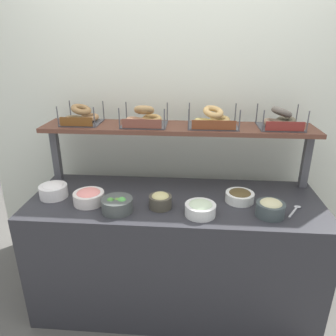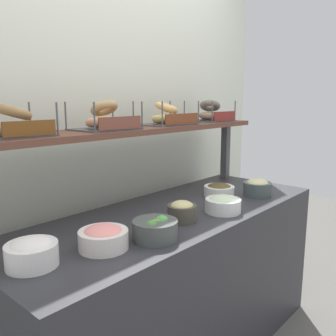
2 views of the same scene
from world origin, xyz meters
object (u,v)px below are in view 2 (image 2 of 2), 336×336
bowl_hummus (182,211)px  bagel_basket_sesame (105,120)px  serving_spoon_near_plate (259,187)px  bowl_lox_spread (103,237)px  bowl_chocolate_spread (219,190)px  bowl_scallion_spread (223,204)px  bagel_basket_plain (167,117)px  bowl_veggie_mix (155,229)px  bagel_basket_everything (15,125)px  bowl_tuna_salad (257,187)px  bowl_cream_cheese (32,252)px  bagel_basket_poppy (210,114)px

bowl_hummus → bagel_basket_sesame: 0.59m
serving_spoon_near_plate → bowl_lox_spread: bearing=-179.6°
bowl_chocolate_spread → bagel_basket_sesame: bearing=158.7°
bowl_scallion_spread → bagel_basket_plain: size_ratio=0.55×
bagel_basket_plain → bowl_veggie_mix: bearing=-141.9°
bagel_basket_everything → bagel_basket_plain: bearing=-1.1°
bowl_scallion_spread → bowl_hummus: bearing=163.4°
bagel_basket_everything → bagel_basket_plain: 0.92m
bowl_lox_spread → bowl_chocolate_spread: bearing=6.3°
bowl_scallion_spread → bowl_chocolate_spread: 0.33m
bowl_hummus → bowl_scallion_spread: size_ratio=0.77×
bowl_scallion_spread → bagel_basket_sesame: bearing=131.1°
bagel_basket_plain → serving_spoon_near_plate: bearing=-34.8°
bowl_hummus → bowl_tuna_salad: bearing=-4.2°
bowl_lox_spread → bowl_chocolate_spread: size_ratio=1.07×
bowl_cream_cheese → serving_spoon_near_plate: bearing=-2.2°
bowl_lox_spread → bowl_cream_cheese: 0.27m
bowl_tuna_salad → bagel_basket_poppy: bearing=76.0°
bowl_tuna_salad → bagel_basket_poppy: bagel_basket_poppy is taller
bowl_lox_spread → bowl_scallion_spread: 0.72m
bowl_chocolate_spread → serving_spoon_near_plate: size_ratio=1.20×
bowl_tuna_salad → bowl_chocolate_spread: bearing=131.8°
serving_spoon_near_plate → bowl_chocolate_spread: bearing=163.4°
bowl_scallion_spread → bowl_veggie_mix: 0.51m
bowl_lox_spread → bagel_basket_everything: 0.59m
bowl_tuna_salad → bowl_veggie_mix: 0.92m
bagel_basket_everything → bagel_basket_poppy: (1.37, -0.02, 0.00)m
bowl_veggie_mix → serving_spoon_near_plate: size_ratio=1.25×
bowl_lox_spread → bowl_hummus: bowl_hummus is taller
bowl_cream_cheese → bowl_veggie_mix: size_ratio=0.96×
bowl_hummus → bowl_veggie_mix: size_ratio=0.74×
bowl_chocolate_spread → bowl_tuna_salad: bowl_tuna_salad is taller
bowl_lox_spread → bowl_tuna_salad: bearing=-3.5°
serving_spoon_near_plate → bagel_basket_poppy: (-0.06, 0.36, 0.47)m
bagel_basket_plain → bagel_basket_everything: bearing=178.9°
bowl_scallion_spread → bagel_basket_plain: bagel_basket_plain is taller
bowl_scallion_spread → bagel_basket_poppy: bearing=41.4°
bowl_lox_spread → bowl_cream_cheese: bowl_cream_cheese is taller
bowl_lox_spread → bagel_basket_poppy: 1.36m
bowl_veggie_mix → bowl_cream_cheese: bearing=161.6°
bagel_basket_everything → bowl_hummus: bearing=-34.0°
bowl_chocolate_spread → bagel_basket_plain: bearing=125.5°
bowl_hummus → serving_spoon_near_plate: 0.84m
bowl_tuna_salad → bowl_veggie_mix: bowl_tuna_salad is taller
bowl_tuna_salad → bagel_basket_sesame: 1.01m
bowl_veggie_mix → bagel_basket_poppy: bagel_basket_poppy is taller
bowl_hummus → bowl_cream_cheese: (-0.73, 0.09, 0.00)m
bowl_hummus → bowl_veggie_mix: bearing=-165.2°
bowl_cream_cheese → bagel_basket_poppy: bagel_basket_poppy is taller
serving_spoon_near_plate → bagel_basket_everything: size_ratio=0.59×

